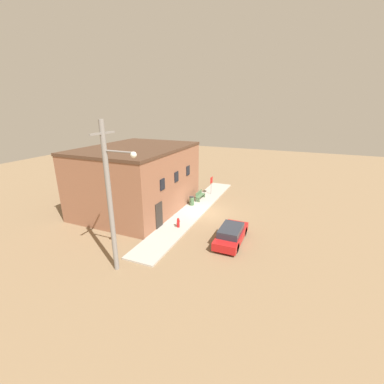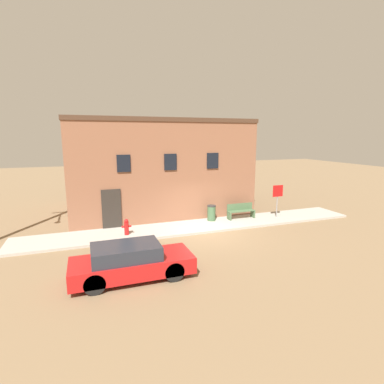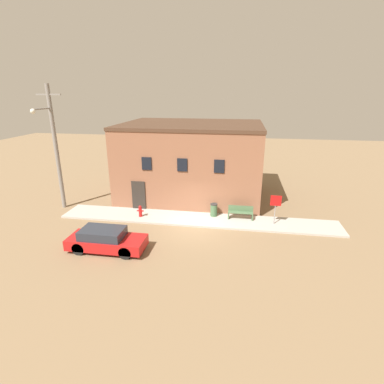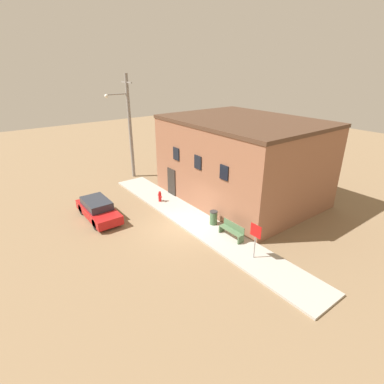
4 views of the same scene
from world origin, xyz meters
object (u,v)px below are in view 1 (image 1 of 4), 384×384
utility_pole (111,197)px  parked_car (231,234)px  bench (200,195)px  stop_sign (211,182)px  fire_hydrant (178,223)px  trash_bin (192,201)px

utility_pole → parked_car: utility_pole is taller
bench → parked_car: bearing=-144.0°
bench → utility_pole: 13.78m
stop_sign → parked_car: bearing=-153.2°
utility_pole → parked_car: bearing=-42.8°
fire_hydrant → utility_pole: (-6.37, 0.99, 4.15)m
stop_sign → utility_pole: utility_pole is taller
stop_sign → parked_car: (-9.40, -4.74, -0.87)m
fire_hydrant → utility_pole: bearing=171.2°
trash_bin → parked_car: parked_car is taller
fire_hydrant → bench: bench is taller
bench → stop_sign: bearing=-13.1°
bench → utility_pole: size_ratio=0.19×
bench → utility_pole: bearing=179.0°
stop_sign → parked_car: stop_sign is taller
fire_hydrant → stop_sign: (8.96, 0.25, 0.96)m
fire_hydrant → trash_bin: trash_bin is taller
fire_hydrant → trash_bin: size_ratio=0.90×
fire_hydrant → utility_pole: utility_pole is taller
fire_hydrant → parked_car: parked_car is taller
trash_bin → bench: bearing=-5.1°
stop_sign → trash_bin: bearing=170.5°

